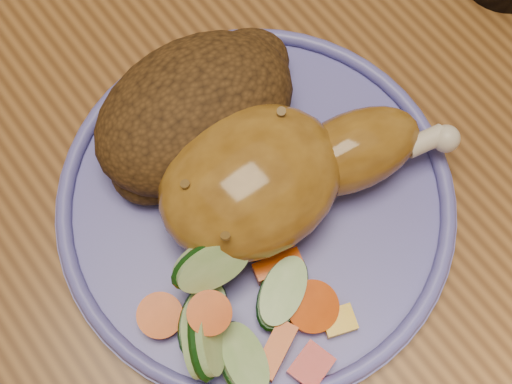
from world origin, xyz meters
The scene contains 7 objects.
ground centered at (0.00, 0.00, 0.00)m, with size 4.00×4.00×0.00m, color #55341D.
dining_table centered at (0.00, 0.00, 0.67)m, with size 0.90×1.40×0.75m.
plate centered at (-0.02, -0.14, 0.76)m, with size 0.26×0.26×0.01m, color #5B58B0.
plate_rim centered at (-0.02, -0.14, 0.77)m, with size 0.26×0.26×0.01m, color #5B58B0.
chicken_leg centered at (0.00, -0.14, 0.79)m, with size 0.19×0.11×0.06m.
rice_pilaf centered at (-0.01, -0.07, 0.79)m, with size 0.15×0.10×0.06m.
vegetable_pile centered at (-0.07, -0.19, 0.78)m, with size 0.11×0.11×0.06m.
Camera 1 is at (-0.11, -0.26, 1.19)m, focal length 50.00 mm.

